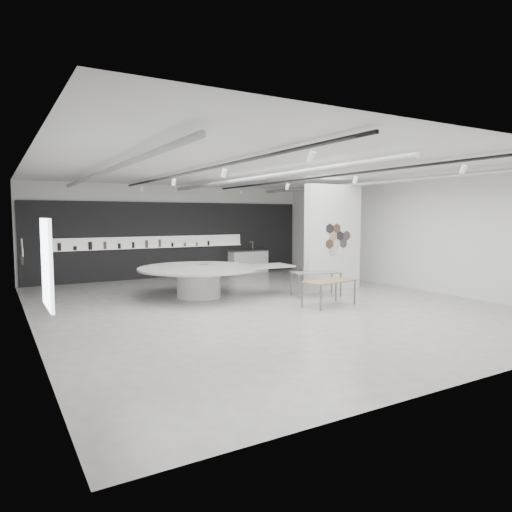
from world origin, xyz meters
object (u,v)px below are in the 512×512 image
display_island (202,277)px  sample_table_wood (329,282)px  sample_table_stone (316,274)px  kitchen_counter (248,262)px  partition_column (333,237)px

display_island → sample_table_wood: 4.01m
sample_table_stone → kitchen_counter: size_ratio=0.93×
display_island → sample_table_wood: bearing=-48.5°
partition_column → sample_table_stone: (-1.32, -0.78, -1.10)m
kitchen_counter → partition_column: bearing=-86.4°
sample_table_wood → kitchen_counter: (1.74, 7.76, -0.17)m
partition_column → sample_table_wood: (-1.99, -2.23, -1.13)m
display_island → sample_table_stone: size_ratio=2.97×
partition_column → sample_table_wood: bearing=-131.7°
sample_table_wood → kitchen_counter: kitchen_counter is taller
sample_table_stone → kitchen_counter: (1.08, 6.30, -0.20)m
display_island → sample_table_wood: (2.55, -3.10, 0.05)m
partition_column → sample_table_wood: partition_column is taller
display_island → sample_table_stone: bearing=-25.1°
sample_table_wood → display_island: bearing=129.5°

